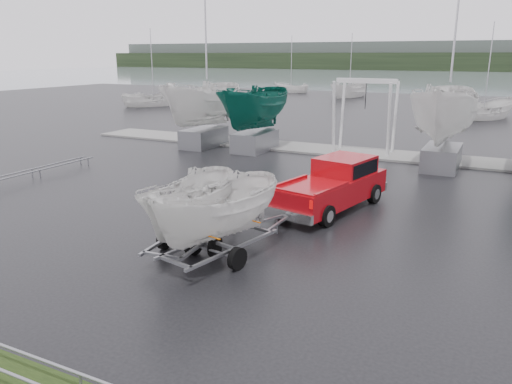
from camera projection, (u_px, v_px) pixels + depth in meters
name	position (u px, v px, depth m)	size (l,w,h in m)	color
ground_plane	(191.00, 209.00, 17.91)	(120.00, 120.00, 0.00)	black
lake	(457.00, 81.00, 104.28)	(300.00, 300.00, 0.00)	gray
dock	(314.00, 149.00, 29.12)	(30.00, 3.00, 0.12)	gray
treeline	(478.00, 62.00, 163.94)	(300.00, 8.00, 6.00)	black
far_hill	(480.00, 56.00, 170.32)	(300.00, 6.00, 10.00)	#4C5651
pickup_truck	(335.00, 183.00, 17.90)	(2.90, 5.58, 1.77)	#9A080F
trailer_hitched	(218.00, 161.00, 12.81)	(2.04, 3.77, 5.02)	gray
trailer_parked	(190.00, 158.00, 13.48)	(1.83, 3.69, 4.90)	gray
boat_hoist	(365.00, 106.00, 27.21)	(3.30, 2.18, 4.12)	silver
keelboat_0	(202.00, 72.00, 28.94)	(2.77, 3.20, 10.95)	gray
keelboat_1	(255.00, 78.00, 27.77)	(2.58, 3.20, 7.95)	gray
keelboat_2	(450.00, 70.00, 23.08)	(2.93, 3.20, 11.11)	gray
mast_rack_0	(36.00, 170.00, 22.53)	(0.56, 6.50, 0.06)	gray
mast_rack_2	(68.00, 383.00, 7.90)	(7.00, 0.56, 0.06)	gray
moored_boat_0	(154.00, 106.00, 53.90)	(3.69, 3.71, 11.52)	silver
moored_boat_1	(349.00, 97.00, 65.05)	(3.53, 3.59, 11.97)	silver
moored_boat_2	(483.00, 119.00, 42.98)	(3.79, 3.81, 11.55)	silver
moored_boat_4	(291.00, 92.00, 72.88)	(2.61, 2.56, 10.91)	silver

